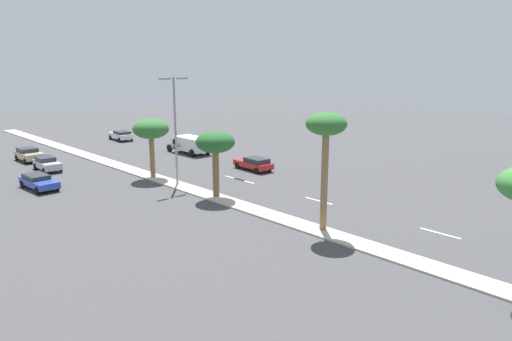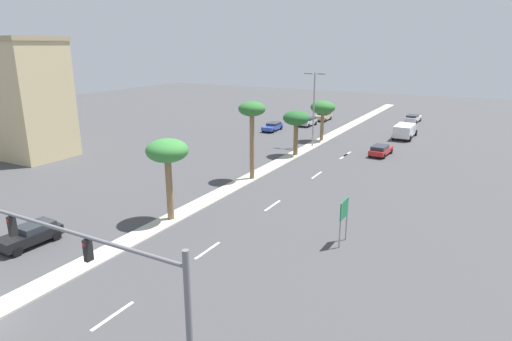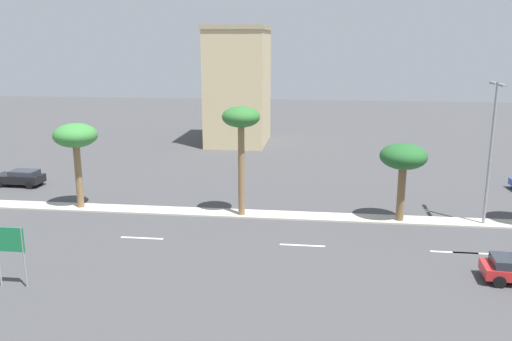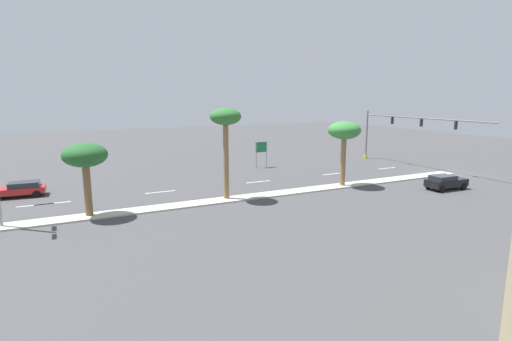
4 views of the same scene
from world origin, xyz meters
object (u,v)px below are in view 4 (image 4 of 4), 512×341
at_px(palm_tree_rear, 85,157).
at_px(sedan_black_trailing, 446,182).
at_px(sedan_red_far, 19,189).
at_px(palm_tree_center, 344,132).
at_px(directional_road_sign, 261,149).
at_px(palm_tree_front, 226,122).
at_px(traffic_signal_gantry, 395,130).

xyz_separation_m(palm_tree_rear, sedan_black_trailing, (-5.70, -31.64, -3.78)).
bearing_deg(sedan_red_far, palm_tree_center, -108.08).
distance_m(palm_tree_rear, sedan_red_far, 11.23).
bearing_deg(palm_tree_center, directional_road_sign, 10.52).
height_order(palm_tree_center, palm_tree_rear, palm_tree_center).
distance_m(palm_tree_center, sedan_red_far, 30.57).
relative_size(palm_tree_center, sedan_black_trailing, 1.54).
bearing_deg(palm_tree_front, sedan_red_far, 60.99).
height_order(traffic_signal_gantry, palm_tree_center, traffic_signal_gantry).
height_order(directional_road_sign, palm_tree_center, palm_tree_center).
height_order(traffic_signal_gantry, palm_tree_rear, traffic_signal_gantry).
relative_size(palm_tree_rear, sedan_red_far, 1.19).
relative_size(traffic_signal_gantry, directional_road_sign, 5.98).
bearing_deg(palm_tree_rear, palm_tree_center, -90.38).
xyz_separation_m(palm_tree_front, sedan_black_trailing, (-5.86, -20.45, -6.01)).
height_order(directional_road_sign, sedan_red_far, directional_road_sign).
xyz_separation_m(palm_tree_center, sedan_black_trailing, (-5.55, -8.07, -4.65)).
xyz_separation_m(palm_tree_center, palm_tree_rear, (0.15, 23.57, -0.87)).
distance_m(traffic_signal_gantry, palm_tree_rear, 38.68).
bearing_deg(palm_tree_center, sedan_red_far, 71.92).
xyz_separation_m(directional_road_sign, sedan_black_trailing, (-18.67, -10.51, -1.54)).
height_order(traffic_signal_gantry, sedan_black_trailing, traffic_signal_gantry).
relative_size(sedan_red_far, sedan_black_trailing, 1.11).
bearing_deg(directional_road_sign, palm_tree_front, 142.18).
bearing_deg(palm_tree_front, traffic_signal_gantry, -74.66).
height_order(palm_tree_rear, sedan_red_far, palm_tree_rear).
bearing_deg(palm_tree_rear, sedan_red_far, 29.17).
xyz_separation_m(palm_tree_rear, sedan_red_far, (9.22, 5.15, -3.81)).
distance_m(traffic_signal_gantry, sedan_black_trailing, 15.11).
bearing_deg(palm_tree_center, traffic_signal_gantry, -61.97).
xyz_separation_m(sedan_red_far, sedan_black_trailing, (-14.92, -36.79, 0.04)).
bearing_deg(directional_road_sign, palm_tree_center, -169.48).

